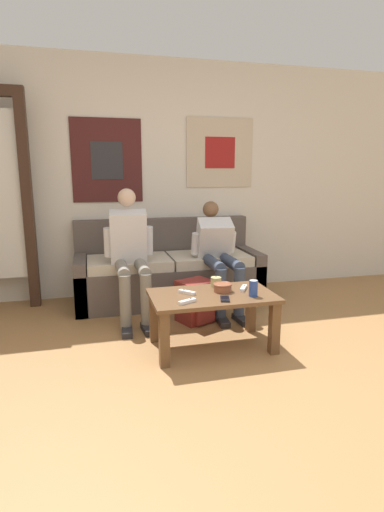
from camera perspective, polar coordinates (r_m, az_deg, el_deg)
ground_plane at (r=2.40m, az=9.64°, el=-22.70°), size 18.00×18.00×0.00m
wall_back at (r=4.55m, az=-3.78°, el=10.82°), size 10.00×0.07×2.55m
couch at (r=4.31m, az=-3.41°, el=-2.51°), size 1.94×0.74×0.86m
coffee_table at (r=3.12m, az=2.90°, el=-6.97°), size 0.96×0.57×0.44m
person_seated_adult at (r=3.77m, az=-8.82°, el=0.86°), size 0.47×0.84×1.21m
person_seated_teen at (r=3.97m, az=3.76°, el=0.60°), size 0.47×0.91×1.07m
backpack at (r=3.70m, az=0.62°, el=-6.61°), size 0.38×0.37×0.39m
ceramic_bowl at (r=3.15m, az=4.40°, el=-4.42°), size 0.15×0.15×0.07m
pillar_candle at (r=3.29m, az=3.44°, el=-3.71°), size 0.09×0.09×0.09m
drink_can_blue at (r=3.06m, az=8.75°, el=-4.58°), size 0.07×0.07×0.12m
game_controller_near_left at (r=3.09m, az=-0.71°, el=-5.20°), size 0.12×0.13×0.03m
game_controller_near_right at (r=3.23m, az=7.37°, el=-4.57°), size 0.10×0.14×0.03m
game_controller_far_center at (r=2.88m, az=-0.68°, el=-6.51°), size 0.14×0.09×0.03m
cell_phone at (r=2.97m, az=4.72°, el=-6.13°), size 0.10×0.15×0.01m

